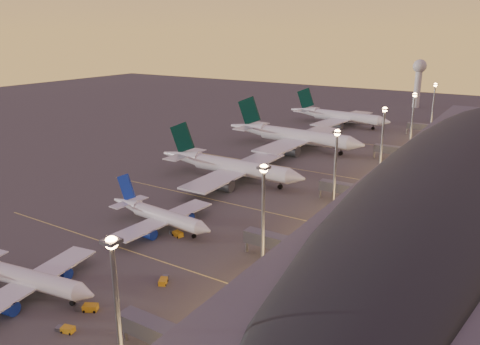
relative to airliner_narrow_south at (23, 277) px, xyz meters
name	(u,v)px	position (x,y,z in m)	size (l,w,h in m)	color
ground	(139,241)	(2.83, 29.95, -3.33)	(700.00, 700.00, 0.00)	#403E3B
airliner_narrow_south	(23,277)	(0.00, 0.00, 0.00)	(36.03, 32.53, 12.88)	silver
airliner_narrow_north	(159,215)	(0.95, 39.91, 0.02)	(36.32, 32.51, 12.97)	silver
airliner_wide_near	(229,166)	(-6.40, 85.30, 1.56)	(59.21, 53.73, 19.00)	silver
airliner_wide_mid	(293,136)	(-7.96, 139.77, 2.26)	(67.80, 61.72, 21.71)	silver
airliner_wide_far	(338,116)	(-10.05, 201.38, 1.69)	(60.97, 55.85, 19.50)	silver
terminal_building	(453,175)	(64.66, 102.42, 5.45)	(56.35, 255.00, 17.46)	#505055
light_masts	(365,142)	(38.83, 94.95, 14.22)	(2.20, 217.20, 25.90)	slate
radar_tower	(419,75)	(12.83, 289.95, 18.54)	(9.00, 9.00, 32.50)	silver
lane_markings	(227,196)	(2.83, 69.95, -3.32)	(90.00, 180.36, 0.00)	#D8C659
baggage_tug_a	(66,329)	(18.12, -4.09, -2.86)	(3.68, 2.26, 1.03)	#C48D17
baggage_tug_b	(88,308)	(16.21, 2.44, -2.76)	(4.40, 3.44, 1.24)	#C48D17
baggage_tug_c	(177,234)	(8.69, 37.88, -2.77)	(4.41, 2.58, 1.24)	#C48D17
baggage_tug_d	(164,280)	(21.62, 18.01, -2.82)	(3.00, 3.96, 1.11)	#C48D17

